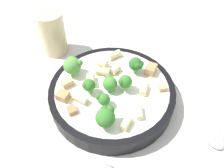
# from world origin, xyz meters

# --- Properties ---
(ground_plane) EXTENTS (2.00, 2.00, 0.00)m
(ground_plane) POSITION_xyz_m (0.00, 0.00, 0.00)
(ground_plane) COLOR beige
(pasta_bowl) EXTENTS (0.26, 0.26, 0.04)m
(pasta_bowl) POSITION_xyz_m (0.00, 0.00, 0.02)
(pasta_bowl) COLOR black
(pasta_bowl) RESTS_ON ground_plane
(broccoli_floret_0) EXTENTS (0.04, 0.04, 0.04)m
(broccoli_floret_0) POSITION_xyz_m (-0.01, 0.09, 0.06)
(broccoli_floret_0) COLOR #84AD60
(broccoli_floret_0) RESTS_ON pasta_bowl
(broccoli_floret_1) EXTENTS (0.03, 0.03, 0.04)m
(broccoli_floret_1) POSITION_xyz_m (0.06, -0.02, 0.06)
(broccoli_floret_1) COLOR #9EC175
(broccoli_floret_1) RESTS_ON pasta_bowl
(broccoli_floret_2) EXTENTS (0.04, 0.03, 0.04)m
(broccoli_floret_2) POSITION_xyz_m (-0.08, -0.03, 0.06)
(broccoli_floret_2) COLOR #84AD60
(broccoli_floret_2) RESTS_ON pasta_bowl
(broccoli_floret_3) EXTENTS (0.02, 0.02, 0.03)m
(broccoli_floret_3) POSITION_xyz_m (-0.05, -0.01, 0.06)
(broccoli_floret_3) COLOR #93B766
(broccoli_floret_3) RESTS_ON pasta_bowl
(broccoli_floret_4) EXTENTS (0.03, 0.03, 0.03)m
(broccoli_floret_4) POSITION_xyz_m (-0.01, 0.00, 0.06)
(broccoli_floret_4) COLOR #84AD60
(broccoli_floret_4) RESTS_ON pasta_bowl
(broccoli_floret_5) EXTENTS (0.03, 0.03, 0.04)m
(broccoli_floret_5) POSITION_xyz_m (0.01, -0.02, 0.06)
(broccoli_floret_5) COLOR #9EC175
(broccoli_floret_5) RESTS_ON pasta_bowl
(broccoli_floret_6) EXTENTS (0.02, 0.02, 0.03)m
(broccoli_floret_6) POSITION_xyz_m (-0.03, 0.03, 0.06)
(broccoli_floret_6) COLOR #93B766
(broccoli_floret_6) RESTS_ON pasta_bowl
(rigatoni_0) EXTENTS (0.02, 0.02, 0.02)m
(rigatoni_0) POSITION_xyz_m (0.04, 0.05, 0.05)
(rigatoni_0) COLOR beige
(rigatoni_0) RESTS_ON pasta_bowl
(rigatoni_1) EXTENTS (0.02, 0.01, 0.01)m
(rigatoni_1) POSITION_xyz_m (-0.06, -0.07, 0.05)
(rigatoni_1) COLOR beige
(rigatoni_1) RESTS_ON pasta_bowl
(rigatoni_2) EXTENTS (0.03, 0.02, 0.01)m
(rigatoni_2) POSITION_xyz_m (0.02, -0.06, 0.05)
(rigatoni_2) COLOR beige
(rigatoni_2) RESTS_ON pasta_bowl
(rigatoni_3) EXTENTS (0.03, 0.03, 0.02)m
(rigatoni_3) POSITION_xyz_m (-0.01, 0.04, 0.05)
(rigatoni_3) COLOR beige
(rigatoni_3) RESTS_ON pasta_bowl
(rigatoni_4) EXTENTS (0.03, 0.03, 0.01)m
(rigatoni_4) POSITION_xyz_m (-0.03, -0.08, 0.04)
(rigatoni_4) COLOR beige
(rigatoni_4) RESTS_ON pasta_bowl
(rigatoni_5) EXTENTS (0.02, 0.03, 0.01)m
(rigatoni_5) POSITION_xyz_m (-0.06, 0.03, 0.05)
(rigatoni_5) COLOR beige
(rigatoni_5) RESTS_ON pasta_bowl
(rigatoni_6) EXTENTS (0.02, 0.02, 0.02)m
(rigatoni_6) POSITION_xyz_m (0.04, 0.02, 0.05)
(rigatoni_6) COLOR beige
(rigatoni_6) RESTS_ON pasta_bowl
(rigatoni_7) EXTENTS (0.03, 0.03, 0.02)m
(rigatoni_7) POSITION_xyz_m (0.08, 0.04, 0.05)
(rigatoni_7) COLOR beige
(rigatoni_7) RESTS_ON pasta_bowl
(rigatoni_8) EXTENTS (0.02, 0.03, 0.02)m
(rigatoni_8) POSITION_xyz_m (0.02, 0.04, 0.05)
(rigatoni_8) COLOR beige
(rigatoni_8) RESTS_ON pasta_bowl
(chicken_chunk_0) EXTENTS (0.02, 0.02, 0.01)m
(chicken_chunk_0) POSITION_xyz_m (-0.09, 0.03, 0.04)
(chicken_chunk_0) COLOR #A87A4C
(chicken_chunk_0) RESTS_ON pasta_bowl
(chicken_chunk_1) EXTENTS (0.02, 0.02, 0.01)m
(chicken_chunk_1) POSITION_xyz_m (0.05, -0.09, 0.04)
(chicken_chunk_1) COLOR tan
(chicken_chunk_1) RESTS_ON pasta_bowl
(chicken_chunk_2) EXTENTS (0.03, 0.02, 0.01)m
(chicken_chunk_2) POSITION_xyz_m (-0.04, 0.08, 0.04)
(chicken_chunk_2) COLOR tan
(chicken_chunk_2) RESTS_ON pasta_bowl
(chicken_chunk_3) EXTENTS (0.03, 0.02, 0.02)m
(chicken_chunk_3) POSITION_xyz_m (0.08, -0.05, 0.05)
(chicken_chunk_3) COLOR tan
(chicken_chunk_3) RESTS_ON pasta_bowl
(chicken_chunk_4) EXTENTS (0.02, 0.02, 0.02)m
(chicken_chunk_4) POSITION_xyz_m (-0.07, 0.07, 0.05)
(chicken_chunk_4) COLOR tan
(chicken_chunk_4) RESTS_ON pasta_bowl
(drinking_glass) EXTENTS (0.06, 0.06, 0.11)m
(drinking_glass) POSITION_xyz_m (0.07, 0.21, 0.05)
(drinking_glass) COLOR beige
(drinking_glass) RESTS_ON ground_plane
(spoon) EXTENTS (0.14, 0.14, 0.01)m
(spoon) POSITION_xyz_m (0.03, -0.19, 0.00)
(spoon) COLOR #B2B2B7
(spoon) RESTS_ON ground_plane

